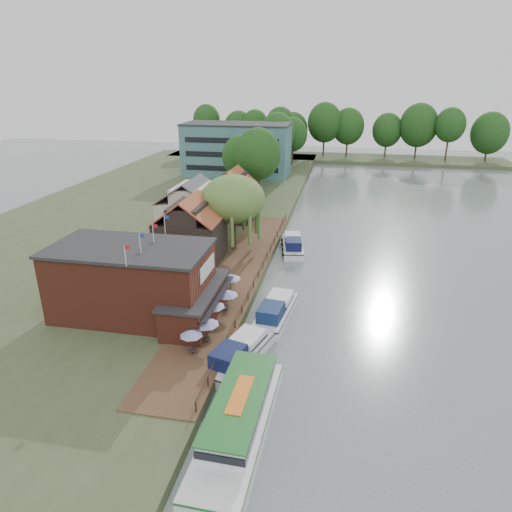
# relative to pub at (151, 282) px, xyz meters

# --- Properties ---
(ground) EXTENTS (260.00, 260.00, 0.00)m
(ground) POSITION_rel_pub_xyz_m (14.00, 1.00, -4.65)
(ground) COLOR #546160
(ground) RESTS_ON ground
(land_bank) EXTENTS (50.00, 140.00, 1.00)m
(land_bank) POSITION_rel_pub_xyz_m (-16.00, 36.00, -4.15)
(land_bank) COLOR #384728
(land_bank) RESTS_ON ground
(quay_deck) EXTENTS (6.00, 50.00, 0.10)m
(quay_deck) POSITION_rel_pub_xyz_m (6.00, 11.00, -3.60)
(quay_deck) COLOR #47301E
(quay_deck) RESTS_ON land_bank
(quay_rail) EXTENTS (0.20, 49.00, 1.00)m
(quay_rail) POSITION_rel_pub_xyz_m (8.70, 11.50, -3.15)
(quay_rail) COLOR black
(quay_rail) RESTS_ON land_bank
(pub) EXTENTS (20.00, 11.00, 7.30)m
(pub) POSITION_rel_pub_xyz_m (0.00, 0.00, 0.00)
(pub) COLOR maroon
(pub) RESTS_ON land_bank
(hotel_block) EXTENTS (25.40, 12.40, 12.30)m
(hotel_block) POSITION_rel_pub_xyz_m (-8.00, 71.00, 2.50)
(hotel_block) COLOR #38666B
(hotel_block) RESTS_ON land_bank
(cottage_a) EXTENTS (8.60, 7.60, 8.50)m
(cottage_a) POSITION_rel_pub_xyz_m (-1.00, 15.00, 0.60)
(cottage_a) COLOR black
(cottage_a) RESTS_ON land_bank
(cottage_b) EXTENTS (9.60, 8.60, 8.50)m
(cottage_b) POSITION_rel_pub_xyz_m (-4.00, 25.00, 0.60)
(cottage_b) COLOR beige
(cottage_b) RESTS_ON land_bank
(cottage_c) EXTENTS (7.60, 7.60, 8.50)m
(cottage_c) POSITION_rel_pub_xyz_m (0.00, 34.00, 0.60)
(cottage_c) COLOR black
(cottage_c) RESTS_ON land_bank
(willow) EXTENTS (8.60, 8.60, 10.43)m
(willow) POSITION_rel_pub_xyz_m (3.50, 20.00, 1.56)
(willow) COLOR #476B2D
(willow) RESTS_ON land_bank
(umbrella_0) EXTENTS (1.97, 1.97, 2.38)m
(umbrella_0) POSITION_rel_pub_xyz_m (6.10, -6.05, -2.36)
(umbrella_0) COLOR navy
(umbrella_0) RESTS_ON quay_deck
(umbrella_1) EXTENTS (2.42, 2.42, 2.38)m
(umbrella_1) POSITION_rel_pub_xyz_m (6.76, -3.98, -2.36)
(umbrella_1) COLOR navy
(umbrella_1) RESTS_ON quay_deck
(umbrella_2) EXTENTS (2.44, 2.44, 2.38)m
(umbrella_2) POSITION_rel_pub_xyz_m (6.40, -0.65, -2.36)
(umbrella_2) COLOR navy
(umbrella_2) RESTS_ON quay_deck
(umbrella_3) EXTENTS (2.31, 2.31, 2.38)m
(umbrella_3) POSITION_rel_pub_xyz_m (7.14, 2.05, -2.36)
(umbrella_3) COLOR navy
(umbrella_3) RESTS_ON quay_deck
(umbrella_4) EXTENTS (2.33, 2.33, 2.38)m
(umbrella_4) POSITION_rel_pub_xyz_m (6.51, 6.01, -2.36)
(umbrella_4) COLOR navy
(umbrella_4) RESTS_ON quay_deck
(cruiser_0) EXTENTS (5.82, 10.39, 2.40)m
(cruiser_0) POSITION_rel_pub_xyz_m (10.02, -4.94, -3.45)
(cruiser_0) COLOR silver
(cruiser_0) RESTS_ON ground
(cruiser_1) EXTENTS (4.34, 10.33, 2.44)m
(cruiser_1) POSITION_rel_pub_xyz_m (11.96, 3.31, -3.43)
(cruiser_1) COLOR silver
(cruiser_1) RESTS_ON ground
(cruiser_2) EXTENTS (4.69, 10.16, 2.37)m
(cruiser_2) POSITION_rel_pub_xyz_m (11.35, 23.52, -3.47)
(cruiser_2) COLOR silver
(cruiser_2) RESTS_ON ground
(tour_boat) EXTENTS (4.37, 14.44, 3.13)m
(tour_boat) POSITION_rel_pub_xyz_m (11.95, -13.65, -3.08)
(tour_boat) COLOR silver
(tour_boat) RESTS_ON ground
(swan) EXTENTS (0.44, 0.44, 0.44)m
(swan) POSITION_rel_pub_xyz_m (11.03, -9.30, -4.43)
(swan) COLOR white
(swan) RESTS_ON ground
(bank_tree_0) EXTENTS (8.21, 8.21, 14.17)m
(bank_tree_0) POSITION_rel_pub_xyz_m (2.30, 43.79, 3.44)
(bank_tree_0) COLOR #143811
(bank_tree_0) RESTS_ON land_bank
(bank_tree_1) EXTENTS (7.45, 7.45, 12.00)m
(bank_tree_1) POSITION_rel_pub_xyz_m (-2.52, 51.02, 2.35)
(bank_tree_1) COLOR #143811
(bank_tree_1) RESTS_ON land_bank
(bank_tree_2) EXTENTS (7.64, 7.64, 12.11)m
(bank_tree_2) POSITION_rel_pub_xyz_m (-0.53, 59.73, 2.41)
(bank_tree_2) COLOR #143811
(bank_tree_2) RESTS_ON land_bank
(bank_tree_3) EXTENTS (8.95, 8.95, 14.26)m
(bank_tree_3) POSITION_rel_pub_xyz_m (0.40, 80.37, 3.48)
(bank_tree_3) COLOR #143811
(bank_tree_3) RESTS_ON land_bank
(bank_tree_4) EXTENTS (7.84, 7.84, 12.61)m
(bank_tree_4) POSITION_rel_pub_xyz_m (3.58, 86.52, 2.66)
(bank_tree_4) COLOR #143811
(bank_tree_4) RESTS_ON land_bank
(bank_tree_5) EXTENTS (8.48, 8.48, 14.78)m
(bank_tree_5) POSITION_rel_pub_xyz_m (-0.86, 93.94, 3.74)
(bank_tree_5) COLOR #143811
(bank_tree_5) RESTS_ON land_bank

